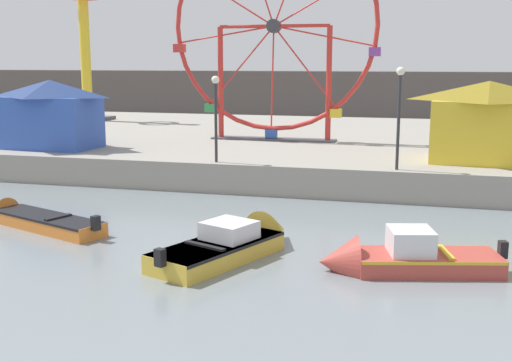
% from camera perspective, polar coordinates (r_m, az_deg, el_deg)
% --- Properties ---
extents(quay_promenade, '(110.00, 23.36, 1.23)m').
position_cam_1_polar(quay_promenade, '(37.31, 1.75, 3.29)').
color(quay_promenade, gray).
rests_on(quay_promenade, ground_plane).
extents(distant_town_skyline, '(140.00, 3.00, 4.40)m').
position_cam_1_polar(distant_town_skyline, '(59.25, 6.85, 7.46)').
color(distant_town_skyline, '#564C47').
rests_on(distant_town_skyline, ground_plane).
extents(motorboat_mustard_yellow, '(3.38, 5.34, 1.49)m').
position_cam_1_polar(motorboat_mustard_yellow, '(18.20, -1.48, -5.44)').
color(motorboat_mustard_yellow, gold).
rests_on(motorboat_mustard_yellow, ground_plane).
extents(motorboat_orange_hull, '(5.77, 3.07, 1.09)m').
position_cam_1_polar(motorboat_orange_hull, '(22.52, -19.42, -3.12)').
color(motorboat_orange_hull, orange).
rests_on(motorboat_orange_hull, ground_plane).
extents(motorboat_faded_red, '(4.84, 2.50, 1.57)m').
position_cam_1_polar(motorboat_faded_red, '(17.03, 12.26, -6.77)').
color(motorboat_faded_red, '#B24238').
rests_on(motorboat_faded_red, ground_plane).
extents(ferris_wheel_red_frame, '(10.88, 1.20, 11.20)m').
position_cam_1_polar(ferris_wheel_red_frame, '(33.76, 1.59, 13.14)').
color(ferris_wheel_red_frame, red).
rests_on(ferris_wheel_red_frame, quay_promenade).
extents(drop_tower_yellow_tower, '(2.80, 2.80, 12.63)m').
position_cam_1_polar(drop_tower_yellow_tower, '(46.54, -14.97, 12.61)').
color(drop_tower_yellow_tower, gold).
rests_on(drop_tower_yellow_tower, quay_promenade).
extents(carnival_booth_yellow_awning, '(4.98, 3.95, 3.31)m').
position_cam_1_polar(carnival_booth_yellow_awning, '(28.03, 19.82, 5.05)').
color(carnival_booth_yellow_awning, yellow).
rests_on(carnival_booth_yellow_awning, quay_promenade).
extents(carnival_booth_blue_tent, '(4.73, 3.11, 3.22)m').
position_cam_1_polar(carnival_booth_blue_tent, '(32.11, -17.67, 5.73)').
color(carnival_booth_blue_tent, '#3356B7').
rests_on(carnival_booth_blue_tent, quay_promenade).
extents(promenade_lamp_near, '(0.32, 0.32, 3.51)m').
position_cam_1_polar(promenade_lamp_near, '(26.26, -3.59, 6.67)').
color(promenade_lamp_near, '#2D2D33').
rests_on(promenade_lamp_near, quay_promenade).
extents(promenade_lamp_far, '(0.32, 0.32, 3.88)m').
position_cam_1_polar(promenade_lamp_far, '(24.94, 12.58, 6.72)').
color(promenade_lamp_far, '#2D2D33').
rests_on(promenade_lamp_far, quay_promenade).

